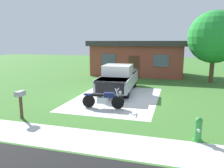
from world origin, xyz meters
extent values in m
plane|color=#3A6E2B|center=(0.00, 0.00, 0.00)|extent=(80.00, 80.00, 0.00)
cube|color=silver|center=(0.00, 0.00, 0.00)|extent=(4.99, 7.15, 0.01)
cube|color=silver|center=(0.00, -6.00, 0.00)|extent=(36.00, 1.80, 0.01)
cylinder|color=black|center=(0.62, -2.08, 0.33)|extent=(0.67, 0.19, 0.66)
cylinder|color=black|center=(-0.92, -2.25, 0.33)|extent=(0.67, 0.19, 0.66)
cube|color=silver|center=(-0.17, -2.17, 0.42)|extent=(0.58, 0.32, 0.32)
cube|color=#141E51|center=(0.18, -2.13, 0.72)|extent=(0.55, 0.31, 0.24)
cube|color=black|center=(-0.47, -2.20, 0.70)|extent=(0.63, 0.34, 0.12)
cube|color=#141E51|center=(-0.92, -2.25, 0.70)|extent=(0.50, 0.25, 0.08)
cylinder|color=silver|center=(0.62, -2.08, 0.70)|extent=(0.34, 0.10, 0.77)
cylinder|color=silver|center=(0.62, -2.08, 1.02)|extent=(0.12, 0.70, 0.04)
sphere|color=silver|center=(0.74, -2.07, 0.88)|extent=(0.16, 0.16, 0.16)
cylinder|color=black|center=(0.58, 0.19, 0.42)|extent=(0.34, 0.85, 0.84)
cylinder|color=black|center=(-1.06, 0.11, 0.42)|extent=(0.34, 0.85, 0.84)
cylinder|color=black|center=(0.41, 3.68, 0.42)|extent=(0.34, 0.85, 0.84)
cylinder|color=black|center=(-1.23, 3.60, 0.42)|extent=(0.34, 0.85, 0.84)
cube|color=#B7BABF|center=(-0.33, 1.95, 0.80)|extent=(2.28, 5.69, 0.80)
cube|color=#B7BABF|center=(-0.23, 0.10, 1.10)|extent=(1.99, 1.99, 0.20)
cube|color=#B7BABF|center=(-0.31, 1.55, 1.55)|extent=(1.89, 1.99, 0.70)
cube|color=#3F4C56|center=(-0.27, 0.75, 1.45)|extent=(1.71, 0.24, 0.60)
cube|color=black|center=(-0.40, 3.49, 1.05)|extent=(2.02, 2.49, 0.50)
cube|color=black|center=(-0.19, -0.83, 0.80)|extent=(1.70, 0.18, 0.64)
cylinder|color=#2D8C38|center=(4.26, -4.98, 0.35)|extent=(0.24, 0.24, 0.70)
sphere|color=#2D8C38|center=(4.26, -4.98, 0.74)|extent=(0.26, 0.26, 0.26)
cylinder|color=silver|center=(4.26, -4.84, 0.45)|extent=(0.10, 0.12, 0.10)
cylinder|color=silver|center=(4.26, -5.12, 0.45)|extent=(0.10, 0.12, 0.10)
cylinder|color=#2D8C38|center=(4.26, -4.98, 0.03)|extent=(0.32, 0.32, 0.06)
cube|color=#4C3823|center=(-3.21, -4.68, 0.55)|extent=(0.10, 0.10, 1.10)
cube|color=gray|center=(-3.21, -4.68, 1.15)|extent=(0.26, 0.48, 0.22)
cylinder|color=brown|center=(6.37, 7.43, 1.15)|extent=(0.36, 0.36, 2.30)
sphere|color=green|center=(6.37, 7.43, 3.80)|extent=(4.29, 4.29, 4.29)
cube|color=brown|center=(-0.40, 10.51, 1.50)|extent=(9.00, 5.00, 3.00)
cube|color=#383333|center=(-0.40, 10.51, 3.25)|extent=(9.60, 5.60, 0.50)
cube|color=#4C2D19|center=(-0.40, 7.98, 1.05)|extent=(1.00, 0.08, 2.10)
cube|color=#4C5966|center=(-2.92, 7.98, 1.70)|extent=(1.40, 0.06, 1.10)
cube|color=#4C5966|center=(2.12, 7.98, 1.70)|extent=(1.40, 0.06, 1.10)
camera|label=1|loc=(3.37, -12.76, 3.42)|focal=35.46mm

